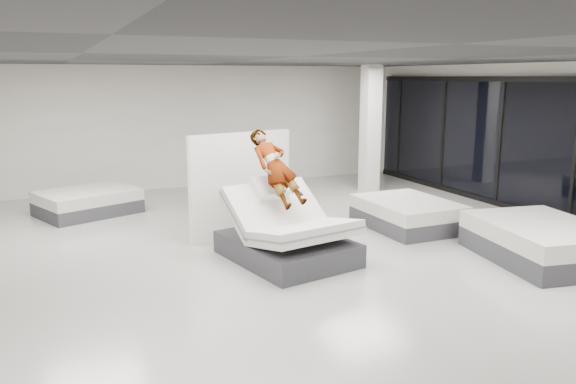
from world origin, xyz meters
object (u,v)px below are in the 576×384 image
Objects in this scene: flat_bed_right_far at (407,214)px; person at (276,181)px; remote at (300,193)px; flat_bed_right_near at (542,242)px; column at (370,130)px; hero_bed at (287,236)px; flat_bed_left_far at (88,202)px; divider_panel at (241,185)px.

person is at bearing -168.68° from flat_bed_right_far.
remote is (0.28, -0.30, -0.16)m from person.
flat_bed_right_near is 0.78× the size of column.
column is at bearing 71.35° from flat_bed_right_far.
flat_bed_right_near is (3.78, -1.61, -0.09)m from hero_bed.
column is (6.82, -0.28, 1.34)m from flat_bed_left_far.
flat_bed_left_far is at bearing 136.75° from flat_bed_right_near.
person is 1.37m from divider_panel.
hero_bed is 16.84× the size of remote.
flat_bed_left_far is at bearing 111.96° from remote.
person is 4.40m from flat_bed_right_near.
column is at bearing 87.12° from flat_bed_right_near.
person is 10.83× the size of remote.
column is at bearing 36.30° from remote.
hero_bed is 6.01m from column.
remote is at bearing 155.44° from flat_bed_right_near.
divider_panel is 1.06× the size of flat_bed_right_far.
person is at bearing -136.47° from column.
remote reaches higher than flat_bed_left_far.
flat_bed_right_near reaches higher than flat_bed_right_far.
remote is 0.07× the size of flat_bed_right_far.
divider_panel reaches higher than flat_bed_right_far.
remote is at bearing -57.85° from person.
flat_bed_right_far is 0.80× the size of flat_bed_right_near.
flat_bed_right_far is (2.73, 0.90, -0.81)m from remote.
flat_bed_right_far is (2.95, 0.92, -0.13)m from hero_bed.
hero_bed is at bearing -58.76° from flat_bed_left_far.
person is 0.44m from remote.
column is (3.85, 4.23, 0.52)m from remote.
column reaches higher than hero_bed.
person is 0.47× the size of column.
remote is at bearing -132.32° from column.
divider_panel is at bearing 85.17° from person.
flat_bed_right_far is at bearing -108.65° from column.
column reaches higher than flat_bed_right_near.
remote is 0.04× the size of column.
flat_bed_right_far is 0.87× the size of flat_bed_left_far.
divider_panel is 0.66× the size of column.
divider_panel reaches higher than remote.
remote is at bearing -88.84° from divider_panel.
column is (4.29, 2.60, 0.64)m from divider_panel.
flat_bed_right_far reaches higher than flat_bed_left_far.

